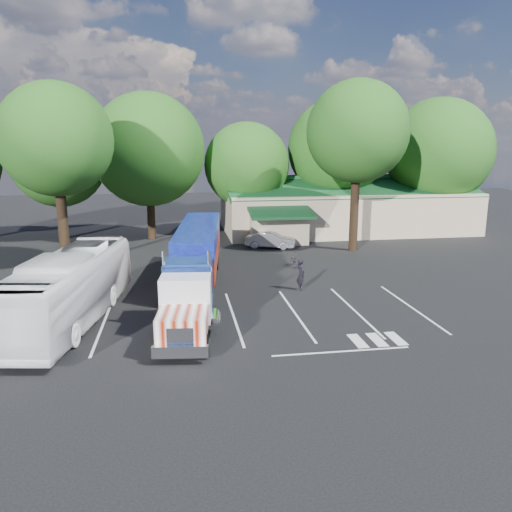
{
  "coord_description": "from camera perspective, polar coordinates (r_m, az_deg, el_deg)",
  "views": [
    {
      "loc": [
        -2.66,
        -29.84,
        8.6
      ],
      "look_at": [
        1.93,
        -1.07,
        2.0
      ],
      "focal_mm": 35.0,
      "sensor_mm": 36.0,
      "label": 1
    }
  ],
  "objects": [
    {
      "name": "tree_row_b",
      "position": [
        48.77,
        -21.65,
        10.16
      ],
      "size": [
        8.4,
        8.4,
        11.35
      ],
      "color": "black",
      "rests_on": "ground"
    },
    {
      "name": "tree_near_left",
      "position": [
        36.69,
        -21.92,
        12.2
      ],
      "size": [
        7.6,
        7.6,
        12.65
      ],
      "color": "black",
      "rests_on": "ground"
    },
    {
      "name": "semi_truck",
      "position": [
        29.15,
        -6.83,
        -0.09
      ],
      "size": [
        4.32,
        18.39,
        3.82
      ],
      "rotation": [
        0.0,
        0.0,
        -0.11
      ],
      "color": "black",
      "rests_on": "ground"
    },
    {
      "name": "silver_sedan",
      "position": [
        41.82,
        1.66,
        1.84
      ],
      "size": [
        4.36,
        2.71,
        1.35
      ],
      "primitive_type": "imported",
      "rotation": [
        0.0,
        0.0,
        1.23
      ],
      "color": "#AAADB2",
      "rests_on": "ground"
    },
    {
      "name": "woman",
      "position": [
        29.87,
        5.12,
        -2.11
      ],
      "size": [
        0.55,
        0.76,
        1.92
      ],
      "primitive_type": "imported",
      "rotation": [
        0.0,
        0.0,
        1.71
      ],
      "color": "black",
      "rests_on": "ground"
    },
    {
      "name": "ground",
      "position": [
        31.17,
        -3.82,
        -3.28
      ],
      "size": [
        120.0,
        120.0,
        0.0
      ],
      "primitive_type": "plane",
      "color": "black",
      "rests_on": "ground"
    },
    {
      "name": "tree_near_right",
      "position": [
        40.88,
        11.54,
        13.72
      ],
      "size": [
        8.0,
        8.0,
        13.5
      ],
      "color": "black",
      "rests_on": "ground"
    },
    {
      "name": "tree_row_e",
      "position": [
        50.34,
        9.27,
        12.02
      ],
      "size": [
        9.6,
        9.6,
        12.9
      ],
      "color": "black",
      "rests_on": "ground"
    },
    {
      "name": "tree_row_c",
      "position": [
        46.1,
        -12.23,
        11.78
      ],
      "size": [
        10.0,
        10.0,
        13.05
      ],
      "color": "black",
      "rests_on": "ground"
    },
    {
      "name": "event_hall",
      "position": [
        50.8,
        9.89,
        5.35
      ],
      "size": [
        24.2,
        14.12,
        5.55
      ],
      "color": "tan",
      "rests_on": "ground"
    },
    {
      "name": "tree_row_d",
      "position": [
        47.85,
        -1.07,
        10.35
      ],
      "size": [
        8.0,
        8.0,
        10.6
      ],
      "color": "black",
      "rests_on": "ground"
    },
    {
      "name": "tour_bus",
      "position": [
        26.02,
        -20.54,
        -3.42
      ],
      "size": [
        4.84,
        12.58,
        3.42
      ],
      "primitive_type": "imported",
      "rotation": [
        0.0,
        0.0,
        -0.16
      ],
      "color": "white",
      "rests_on": "ground"
    },
    {
      "name": "tree_row_f",
      "position": [
        53.24,
        20.15,
        11.13
      ],
      "size": [
        10.4,
        10.4,
        13.0
      ],
      "color": "black",
      "rests_on": "ground"
    },
    {
      "name": "bicycle",
      "position": [
        35.7,
        4.4,
        -0.47
      ],
      "size": [
        0.61,
        1.71,
        0.9
      ],
      "primitive_type": "imported",
      "rotation": [
        0.0,
        0.0,
        0.01
      ],
      "color": "black",
      "rests_on": "ground"
    }
  ]
}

